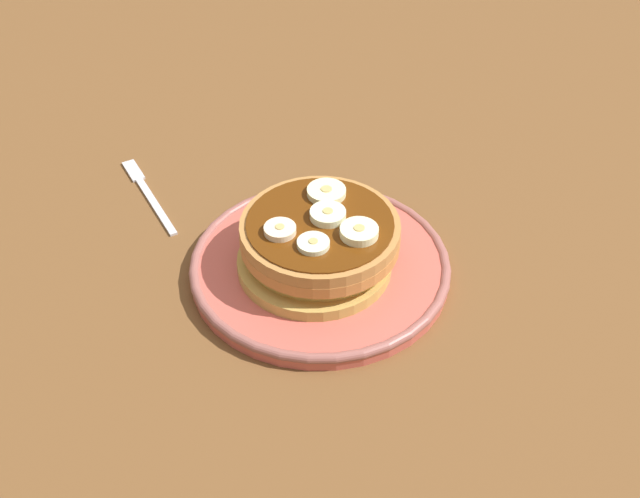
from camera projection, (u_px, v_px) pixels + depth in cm
name	position (u px, v px, depth cm)	size (l,w,h in cm)	color
ground_plane	(320.00, 285.00, 73.52)	(140.00, 140.00, 3.00)	brown
plate	(320.00, 266.00, 71.99)	(22.45, 22.45, 1.53)	#CC594C
pancake_stack	(317.00, 242.00, 70.26)	(13.74, 14.04, 4.43)	tan
banana_slice_0	(328.00, 215.00, 69.06)	(3.01, 3.01, 0.91)	#ECF1C3
banana_slice_1	(326.00, 193.00, 71.45)	(3.35, 3.35, 0.80)	#F4F4B7
banana_slice_2	(280.00, 230.00, 67.65)	(2.64, 2.64, 0.81)	#FBE2B9
banana_slice_3	(359.00, 232.00, 67.35)	(3.15, 3.15, 0.96)	#F8F3BB
banana_slice_4	(313.00, 244.00, 66.46)	(2.64, 2.64, 0.69)	#EBEFC2
fork	(146.00, 191.00, 80.98)	(5.80, 12.41, 0.50)	silver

